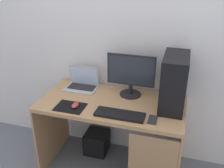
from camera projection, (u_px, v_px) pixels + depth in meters
ground_plane at (112, 166)px, 2.68m from camera, size 8.00×8.00×0.00m
wall_back at (123, 35)px, 2.44m from camera, size 4.00×0.05×2.60m
desk at (113, 118)px, 2.40m from camera, size 1.32×0.67×0.77m
pc_tower at (174, 82)px, 2.17m from camera, size 0.21×0.42×0.48m
monitor at (131, 75)px, 2.37m from camera, size 0.45×0.21×0.41m
laptop at (82, 84)px, 2.59m from camera, size 0.32×0.22×0.21m
keyboard at (120, 114)px, 2.12m from camera, size 0.42×0.14×0.02m
mousepad at (70, 107)px, 2.25m from camera, size 0.26×0.20×0.00m
mouse_left at (75, 105)px, 2.24m from camera, size 0.06×0.10×0.03m
cell_phone at (153, 120)px, 2.06m from camera, size 0.07×0.13×0.01m
subwoofer at (97, 142)px, 2.84m from camera, size 0.24×0.24×0.24m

